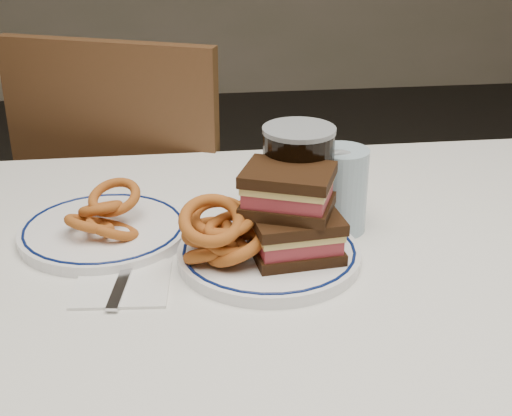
{
  "coord_description": "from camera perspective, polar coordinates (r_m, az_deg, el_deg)",
  "views": [
    {
      "loc": [
        -0.14,
        -0.84,
        1.22
      ],
      "look_at": [
        -0.03,
        -0.01,
        0.83
      ],
      "focal_mm": 50.0,
      "sensor_mm": 36.0,
      "label": 1
    }
  ],
  "objects": [
    {
      "name": "beer_mug",
      "position": [
        0.99,
        3.55,
        1.99
      ],
      "size": [
        0.15,
        0.1,
        0.17
      ],
      "color": "black",
      "rests_on": "dining_table"
    },
    {
      "name": "onion_rings_far",
      "position": [
        1.03,
        -11.97,
        -0.53
      ],
      "size": [
        0.11,
        0.13,
        0.08
      ],
      "color": "brown",
      "rests_on": "far_plate"
    },
    {
      "name": "onion_rings_main",
      "position": [
        0.92,
        -2.88,
        -2.04
      ],
      "size": [
        0.12,
        0.13,
        0.11
      ],
      "color": "brown",
      "rests_on": "main_plate"
    },
    {
      "name": "dining_table",
      "position": [
        1.02,
        1.84,
        -9.29
      ],
      "size": [
        1.27,
        0.87,
        0.75
      ],
      "color": "white",
      "rests_on": "floor"
    },
    {
      "name": "reuben_sandwich",
      "position": [
        0.92,
        2.9,
        -0.39
      ],
      "size": [
        0.14,
        0.13,
        0.12
      ],
      "color": "black",
      "rests_on": "main_plate"
    },
    {
      "name": "chair_far",
      "position": [
        1.63,
        -8.96,
        -1.13
      ],
      "size": [
        0.57,
        0.57,
        0.95
      ],
      "color": "#422B15",
      "rests_on": "floor"
    },
    {
      "name": "napkin_fork",
      "position": [
        0.93,
        -10.58,
        -5.81
      ],
      "size": [
        0.13,
        0.16,
        0.01
      ],
      "color": "white",
      "rests_on": "dining_table"
    },
    {
      "name": "ketchup_ramekin",
      "position": [
        1.02,
        -0.01,
        -0.37
      ],
      "size": [
        0.06,
        0.06,
        0.03
      ],
      "color": "white",
      "rests_on": "main_plate"
    },
    {
      "name": "main_plate",
      "position": [
        0.96,
        1.05,
        -3.68
      ],
      "size": [
        0.25,
        0.25,
        0.02
      ],
      "color": "white",
      "rests_on": "dining_table"
    },
    {
      "name": "water_glass",
      "position": [
        1.03,
        6.75,
        1.43
      ],
      "size": [
        0.08,
        0.08,
        0.12
      ],
      "primitive_type": "cylinder",
      "color": "#96B1C2",
      "rests_on": "dining_table"
    },
    {
      "name": "far_plate",
      "position": [
        1.05,
        -12.07,
        -1.76
      ],
      "size": [
        0.24,
        0.24,
        0.02
      ],
      "color": "white",
      "rests_on": "dining_table"
    }
  ]
}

